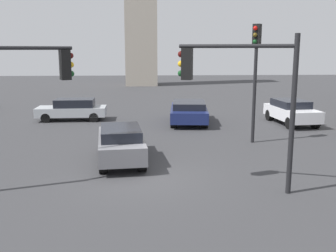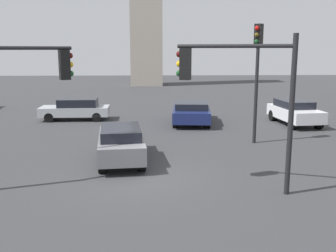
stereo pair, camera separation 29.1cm
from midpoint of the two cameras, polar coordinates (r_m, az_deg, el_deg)
ground_plane at (r=14.00m, az=-4.48°, el=-7.30°), size 109.22×109.22×0.00m
traffic_light_0 at (r=12.22m, az=9.46°, el=6.35°), size 3.48×1.32×4.89m
traffic_light_1 at (r=18.76m, az=12.27°, el=9.18°), size 0.45×0.48×5.57m
traffic_light_2 at (r=13.32m, az=-21.87°, el=5.84°), size 3.28×1.83×4.67m
car_0 at (r=25.42m, az=-14.11°, el=2.41°), size 4.33×1.82×1.36m
car_2 at (r=15.64m, az=-7.47°, el=-2.44°), size 2.17×4.42×1.43m
car_4 at (r=23.73m, az=2.71°, el=2.17°), size 2.56×4.86×1.34m
car_6 at (r=24.48m, az=17.30°, el=2.07°), size 2.27×4.29×1.44m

